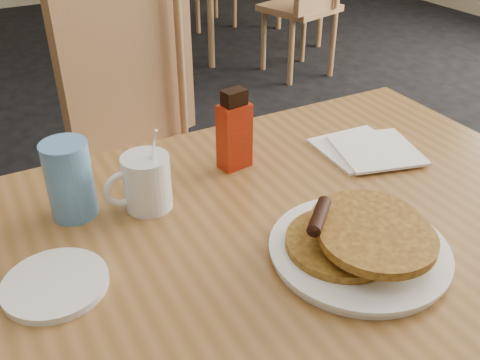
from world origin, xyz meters
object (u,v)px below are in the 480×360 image
at_px(chair_main_far, 148,132).
at_px(pancake_plate, 360,243).
at_px(main_table, 279,237).
at_px(syrup_bottle, 234,132).
at_px(blue_tumbler, 70,180).
at_px(coffee_mug, 145,182).

bearing_deg(chair_main_far, pancake_plate, -104.16).
bearing_deg(pancake_plate, main_table, 110.49).
xyz_separation_m(syrup_bottle, blue_tumbler, (-0.33, -0.01, -0.01)).
bearing_deg(pancake_plate, blue_tumbler, 136.94).
distance_m(chair_main_far, syrup_bottle, 0.57).
height_order(coffee_mug, syrup_bottle, syrup_bottle).
distance_m(pancake_plate, blue_tumbler, 0.51).
height_order(coffee_mug, blue_tumbler, coffee_mug).
xyz_separation_m(main_table, chair_main_far, (0.02, 0.72, -0.11)).
bearing_deg(coffee_mug, pancake_plate, -33.82).
height_order(main_table, coffee_mug, coffee_mug).
height_order(pancake_plate, syrup_bottle, syrup_bottle).
bearing_deg(coffee_mug, chair_main_far, 86.87).
relative_size(chair_main_far, syrup_bottle, 5.94).
bearing_deg(syrup_bottle, coffee_mug, -174.10).
distance_m(chair_main_far, coffee_mug, 0.64).
bearing_deg(main_table, coffee_mug, 141.13).
bearing_deg(pancake_plate, coffee_mug, 129.29).
height_order(main_table, chair_main_far, chair_main_far).
xyz_separation_m(main_table, coffee_mug, (-0.19, 0.15, 0.10)).
height_order(main_table, syrup_bottle, syrup_bottle).
bearing_deg(syrup_bottle, main_table, -102.96).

